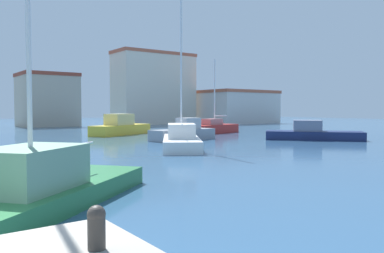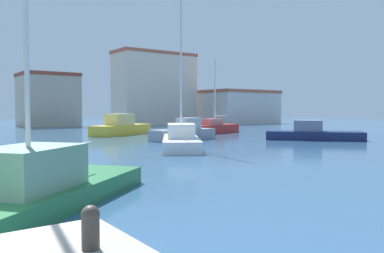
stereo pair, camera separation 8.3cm
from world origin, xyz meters
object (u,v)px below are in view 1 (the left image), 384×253
object	(u,v)px
sailboat_green_outer_mooring	(31,188)
motorboat_yellow_center_channel	(121,127)
mooring_bollard	(96,225)
sailboat_white_near_pier	(181,139)
motorboat_navy_behind_lamppost	(312,133)
sailboat_red_distant_north	(214,128)
motorboat_grey_far_left	(184,133)

from	to	relation	value
sailboat_green_outer_mooring	motorboat_yellow_center_channel	distance (m)	28.51
mooring_bollard	sailboat_white_near_pier	distance (m)	20.18
sailboat_green_outer_mooring	motorboat_navy_behind_lamppost	bearing A→B (deg)	22.17
sailboat_red_distant_north	sailboat_white_near_pier	world-z (taller)	sailboat_white_near_pier
motorboat_yellow_center_channel	sailboat_white_near_pier	xyz separation A→B (m)	(-2.77, -14.25, -0.14)
sailboat_green_outer_mooring	sailboat_white_near_pier	distance (m)	15.57
sailboat_green_outer_mooring	motorboat_yellow_center_channel	size ratio (longest dim) A/B	1.76
motorboat_grey_far_left	sailboat_green_outer_mooring	bearing A→B (deg)	-134.69
mooring_bollard	motorboat_yellow_center_channel	size ratio (longest dim) A/B	0.07
mooring_bollard	sailboat_red_distant_north	xyz separation A→B (m)	(23.83, 26.73, -0.58)
motorboat_navy_behind_lamppost	sailboat_red_distant_north	world-z (taller)	sailboat_red_distant_north
sailboat_red_distant_north	sailboat_white_near_pier	bearing A→B (deg)	-137.08
motorboat_navy_behind_lamppost	motorboat_yellow_center_channel	world-z (taller)	motorboat_yellow_center_channel
motorboat_navy_behind_lamppost	sailboat_white_near_pier	bearing A→B (deg)	177.74
sailboat_white_near_pier	motorboat_navy_behind_lamppost	bearing A→B (deg)	-2.26
sailboat_green_outer_mooring	sailboat_red_distant_north	world-z (taller)	sailboat_green_outer_mooring
sailboat_red_distant_north	motorboat_yellow_center_channel	world-z (taller)	sailboat_red_distant_north
motorboat_grey_far_left	sailboat_red_distant_north	world-z (taller)	sailboat_red_distant_north
motorboat_navy_behind_lamppost	sailboat_red_distant_north	distance (m)	11.28
mooring_bollard	motorboat_yellow_center_channel	xyz separation A→B (m)	(15.06, 30.25, -0.41)
mooring_bollard	motorboat_navy_behind_lamppost	distance (m)	29.31
sailboat_white_near_pier	motorboat_grey_far_left	bearing A→B (deg)	53.56
sailboat_white_near_pier	motorboat_yellow_center_channel	bearing A→B (deg)	79.00
motorboat_grey_far_left	mooring_bollard	bearing A→B (deg)	-127.26
motorboat_navy_behind_lamppost	motorboat_grey_far_left	world-z (taller)	motorboat_grey_far_left
sailboat_green_outer_mooring	sailboat_red_distant_north	bearing A→B (deg)	42.32
mooring_bollard	motorboat_grey_far_left	distance (m)	27.01
motorboat_yellow_center_channel	sailboat_white_near_pier	bearing A→B (deg)	-101.00
motorboat_grey_far_left	motorboat_yellow_center_channel	distance (m)	8.85
mooring_bollard	motorboat_yellow_center_channel	distance (m)	33.79
motorboat_navy_behind_lamppost	motorboat_yellow_center_channel	distance (m)	17.72
motorboat_yellow_center_channel	motorboat_grey_far_left	bearing A→B (deg)	-81.65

